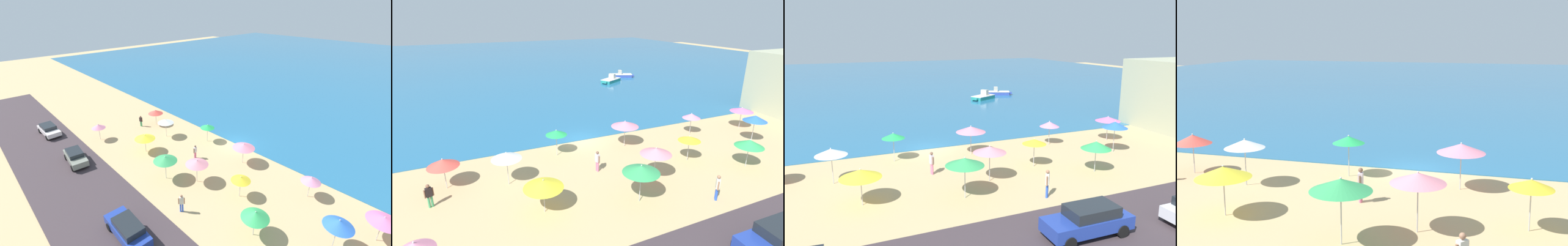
{
  "view_description": "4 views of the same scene",
  "coord_description": "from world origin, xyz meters",
  "views": [
    {
      "loc": [
        17.43,
        -23.49,
        16.37
      ],
      "look_at": [
        -5.62,
        -1.93,
        1.68
      ],
      "focal_mm": 24.0,
      "sensor_mm": 36.0,
      "label": 1
    },
    {
      "loc": [
        -10.52,
        -24.75,
        11.45
      ],
      "look_at": [
        0.65,
        0.08,
        1.64
      ],
      "focal_mm": 28.0,
      "sensor_mm": 36.0,
      "label": 2
    },
    {
      "loc": [
        -8.26,
        -31.05,
        9.77
      ],
      "look_at": [
        4.96,
        -0.16,
        1.93
      ],
      "focal_mm": 35.0,
      "sensor_mm": 36.0,
      "label": 3
    },
    {
      "loc": [
        5.37,
        -27.09,
        7.77
      ],
      "look_at": [
        -3.26,
        2.74,
        2.17
      ],
      "focal_mm": 45.0,
      "sensor_mm": 36.0,
      "label": 4
    }
  ],
  "objects": [
    {
      "name": "beach_umbrella_11",
      "position": [
        -11.91,
        -3.94,
        1.96
      ],
      "size": [
        2.11,
        2.11,
        2.29
      ],
      "color": "#B2B2B7",
      "rests_on": "ground_plane"
    },
    {
      "name": "beach_umbrella_12",
      "position": [
        16.41,
        -3.82,
        2.06
      ],
      "size": [
        2.29,
        2.29,
        2.33
      ],
      "color": "#B2B2B7",
      "rests_on": "ground_plane"
    },
    {
      "name": "bather_1",
      "position": [
        -1.3,
        -6.02,
        0.93
      ],
      "size": [
        0.27,
        0.57,
        1.66
      ],
      "color": "#DB698C",
      "rests_on": "ground_plane"
    },
    {
      "name": "skiff_offshore",
      "position": [
        18.92,
        24.97,
        0.4
      ],
      "size": [
        4.28,
        2.93,
        1.28
      ],
      "color": "#3248A0",
      "rests_on": "sea"
    },
    {
      "name": "bather_2",
      "position": [
        -12.83,
        -5.92,
        0.9
      ],
      "size": [
        0.54,
        0.33,
        1.61
      ],
      "color": "#40965D",
      "rests_on": "ground_plane"
    },
    {
      "name": "sea",
      "position": [
        0.0,
        55.0,
        0.03
      ],
      "size": [
        150.0,
        110.0,
        0.05
      ],
      "primitive_type": "cube",
      "color": "#24638D",
      "rests_on": "ground_plane"
    },
    {
      "name": "ground_plane",
      "position": [
        0.0,
        0.0,
        0.0
      ],
      "size": [
        160.0,
        160.0,
        0.0
      ],
      "primitive_type": "plane",
      "color": "tan"
    },
    {
      "name": "beach_umbrella_10",
      "position": [
        6.25,
        -7.46,
        1.95
      ],
      "size": [
        1.81,
        1.81,
        2.21
      ],
      "color": "#B2B2B7",
      "rests_on": "ground_plane"
    },
    {
      "name": "bather_0",
      "position": [
        4.08,
        -12.63,
        1.0
      ],
      "size": [
        0.4,
        0.46,
        1.77
      ],
      "color": "blue",
      "rests_on": "ground_plane"
    },
    {
      "name": "beach_umbrella_1",
      "position": [
        14.38,
        -6.94,
        2.37
      ],
      "size": [
        2.11,
        2.11,
        2.71
      ],
      "color": "#B2B2B7",
      "rests_on": "ground_plane"
    },
    {
      "name": "beach_umbrella_8",
      "position": [
        9.73,
        -10.2,
        2.02
      ],
      "size": [
        2.17,
        2.17,
        2.36
      ],
      "color": "#B2B2B7",
      "rests_on": "ground_plane"
    },
    {
      "name": "beach_umbrella_0",
      "position": [
        1.95,
        -8.82,
        2.24
      ],
      "size": [
        2.26,
        2.26,
        2.53
      ],
      "color": "#B2B2B7",
      "rests_on": "ground_plane"
    },
    {
      "name": "beach_umbrella_4",
      "position": [
        -7.87,
        -5.16,
        2.21
      ],
      "size": [
        2.1,
        2.1,
        2.51
      ],
      "color": "#B2B2B7",
      "rests_on": "ground_plane"
    },
    {
      "name": "beach_umbrella_2",
      "position": [
        2.99,
        -2.8,
        2.15
      ],
      "size": [
        2.46,
        2.46,
        2.46
      ],
      "color": "#B2B2B7",
      "rests_on": "ground_plane"
    },
    {
      "name": "skiff_nearshore",
      "position": [
        14.87,
        21.84,
        0.43
      ],
      "size": [
        4.33,
        3.49,
        1.41
      ],
      "color": "teal",
      "rests_on": "sea"
    },
    {
      "name": "beach_umbrella_7",
      "position": [
        -0.57,
        -10.75,
        2.32
      ],
      "size": [
        2.39,
        2.39,
        2.63
      ],
      "color": "#B2B2B7",
      "rests_on": "ground_plane"
    },
    {
      "name": "beach_umbrella_9",
      "position": [
        10.59,
        -2.88,
        1.89
      ],
      "size": [
        1.75,
        1.75,
        2.19
      ],
      "color": "#B2B2B7",
      "rests_on": "ground_plane"
    },
    {
      "name": "parked_car_2",
      "position": [
        3.39,
        -17.36,
        0.87
      ],
      "size": [
        4.52,
        1.94,
        1.55
      ],
      "color": "#203895",
      "rests_on": "coastal_road"
    },
    {
      "name": "beach_umbrella_5",
      "position": [
        -3.23,
        -2.1,
        2.07
      ],
      "size": [
        1.79,
        1.79,
        2.34
      ],
      "color": "#B2B2B7",
      "rests_on": "ground_plane"
    },
    {
      "name": "beach_umbrella_6",
      "position": [
        -6.47,
        -9.32,
        1.95
      ],
      "size": [
        2.44,
        2.44,
        2.26
      ],
      "color": "#B2B2B7",
      "rests_on": "ground_plane"
    }
  ]
}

